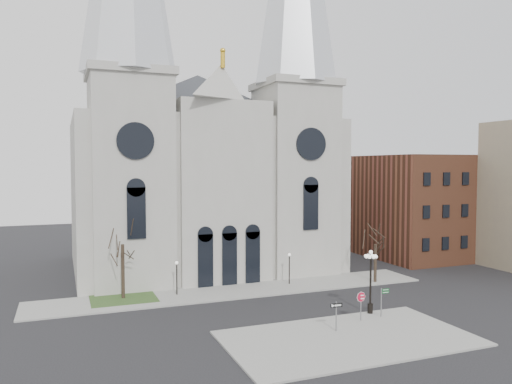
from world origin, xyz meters
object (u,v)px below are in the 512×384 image
object	(u,v)px
globe_lamp	(371,274)
street_name_sign	(382,300)
stop_sign	(361,300)
one_way_sign	(336,311)

from	to	relation	value
globe_lamp	street_name_sign	bearing A→B (deg)	-72.84
globe_lamp	street_name_sign	size ratio (longest dim) A/B	2.25
stop_sign	globe_lamp	distance (m)	2.89
globe_lamp	street_name_sign	world-z (taller)	globe_lamp
stop_sign	globe_lamp	bearing A→B (deg)	54.45
street_name_sign	stop_sign	bearing A→B (deg)	-171.16
one_way_sign	street_name_sign	xyz separation A→B (m)	(5.38, 1.75, -0.10)
stop_sign	street_name_sign	bearing A→B (deg)	23.93
one_way_sign	street_name_sign	world-z (taller)	street_name_sign
globe_lamp	one_way_sign	world-z (taller)	globe_lamp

